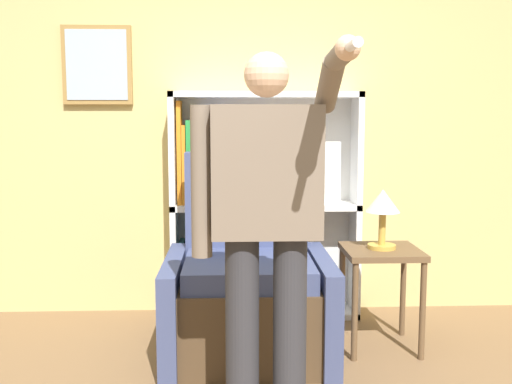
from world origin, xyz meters
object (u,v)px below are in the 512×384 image
Objects in this scene: person_standing at (266,217)px; armchair at (248,291)px; side_table at (381,266)px; bookcase at (247,209)px; table_lamp at (383,207)px.

armchair is at bearing 93.28° from person_standing.
armchair is 1.92× the size of side_table.
person_standing reaches higher than bookcase.
table_lamp is (0.79, -0.65, 0.11)m from bookcase.
armchair is at bearing -177.99° from table_lamp.
bookcase is 1.03m from table_lamp.
table_lamp is at bearing 2.01° from armchair.
bookcase is 1.60m from person_standing.
armchair is (-0.01, -0.67, -0.39)m from bookcase.
armchair reaches higher than table_lamp.
table_lamp is at bearing 33.69° from side_table.
bookcase is at bearing 140.77° from table_lamp.
person_standing is at bearing -128.74° from table_lamp.
side_table is (0.81, 0.03, 0.13)m from armchair.
side_table is at bearing 51.26° from person_standing.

